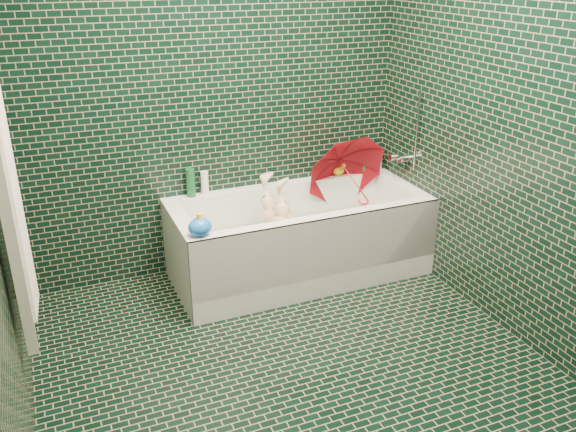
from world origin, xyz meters
name	(u,v)px	position (x,y,z in m)	size (l,w,h in m)	color
floor	(299,374)	(0.00, 0.00, 0.00)	(2.80, 2.80, 0.00)	black
wall_back	(213,88)	(0.00, 1.40, 1.25)	(2.80, 2.80, 0.00)	black
wall_front	(525,294)	(0.00, -1.40, 1.25)	(2.80, 2.80, 0.00)	black
wall_right	(527,119)	(1.30, 0.00, 1.25)	(2.80, 2.80, 0.00)	black
bathtub	(300,246)	(0.45, 1.01, 0.21)	(1.70, 0.75, 0.55)	white
bath_mat	(299,252)	(0.45, 1.02, 0.16)	(1.35, 0.47, 0.01)	#56D129
water	(299,233)	(0.45, 1.02, 0.30)	(1.48, 0.53, 0.00)	silver
towel	(11,215)	(-1.24, 0.24, 1.03)	(0.08, 0.44, 1.12)	silver
faucet	(407,153)	(1.26, 1.02, 0.77)	(0.18, 0.19, 0.55)	silver
child	(283,237)	(0.32, 0.99, 0.31)	(0.32, 0.21, 0.88)	#DEB58B
umbrella	(353,179)	(0.90, 1.11, 0.60)	(0.57, 0.57, 0.50)	red
soap_bottle_a	(370,171)	(1.17, 1.35, 0.55)	(0.10, 0.10, 0.27)	white
soap_bottle_b	(374,169)	(1.22, 1.36, 0.55)	(0.09, 0.09, 0.20)	#3E1B68
soap_bottle_c	(375,170)	(1.22, 1.35, 0.55)	(0.13, 0.13, 0.17)	#154A25
bottle_right_tall	(365,158)	(1.11, 1.32, 0.67)	(0.06, 0.06, 0.23)	#154A25
bottle_right_pump	(380,160)	(1.25, 1.34, 0.63)	(0.05, 0.05, 0.16)	silver
bottle_left_tall	(191,183)	(-0.20, 1.36, 0.65)	(0.06, 0.06, 0.19)	#154A25
bottle_left_short	(205,183)	(-0.10, 1.36, 0.63)	(0.05, 0.05, 0.16)	white
rubber_duck	(339,170)	(0.91, 1.35, 0.59)	(0.12, 0.08, 0.09)	yellow
bath_toy	(200,227)	(-0.31, 0.72, 0.61)	(0.17, 0.15, 0.14)	blue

